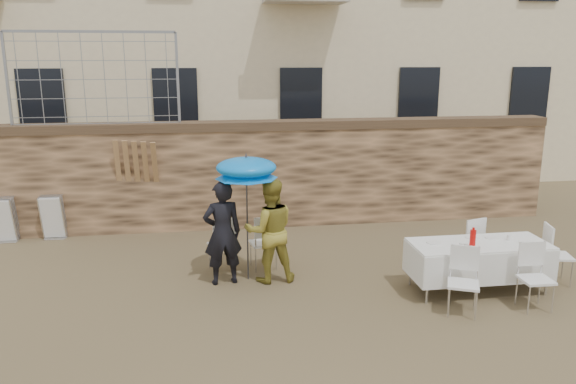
{
  "coord_description": "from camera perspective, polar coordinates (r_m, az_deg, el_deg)",
  "views": [
    {
      "loc": [
        -0.91,
        -6.56,
        3.57
      ],
      "look_at": [
        0.4,
        2.2,
        1.4
      ],
      "focal_mm": 35.0,
      "sensor_mm": 36.0,
      "label": 1
    }
  ],
  "objects": [
    {
      "name": "ground",
      "position": [
        7.52,
        -0.55,
        -14.57
      ],
      "size": [
        80.0,
        80.0,
        0.0
      ],
      "primitive_type": "plane",
      "color": "brown",
      "rests_on": "ground"
    },
    {
      "name": "stone_wall",
      "position": [
        11.85,
        -3.92,
        1.71
      ],
      "size": [
        13.0,
        0.5,
        2.2
      ],
      "primitive_type": "cube",
      "color": "brown",
      "rests_on": "ground"
    },
    {
      "name": "chain_link_fence",
      "position": [
        11.75,
        -19.09,
        10.74
      ],
      "size": [
        3.2,
        0.06,
        1.8
      ],
      "primitive_type": null,
      "color": "gray",
      "rests_on": "stone_wall"
    },
    {
      "name": "man_suit",
      "position": [
        8.92,
        -6.67,
        -4.16
      ],
      "size": [
        0.67,
        0.5,
        1.68
      ],
      "primitive_type": "imported",
      "rotation": [
        0.0,
        0.0,
        3.31
      ],
      "color": "black",
      "rests_on": "ground"
    },
    {
      "name": "woman_dress",
      "position": [
        8.96,
        -1.86,
        -3.93
      ],
      "size": [
        0.86,
        0.69,
        1.69
      ],
      "primitive_type": "imported",
      "rotation": [
        0.0,
        0.0,
        3.2
      ],
      "color": "gold",
      "rests_on": "ground"
    },
    {
      "name": "umbrella",
      "position": [
        8.79,
        -4.25,
        2.09
      ],
      "size": [
        0.99,
        0.99,
        1.91
      ],
      "color": "#3F3F44",
      "rests_on": "ground"
    },
    {
      "name": "couple_chair_left",
      "position": [
        9.55,
        -6.72,
        -5.2
      ],
      "size": [
        0.59,
        0.59,
        0.96
      ],
      "primitive_type": null,
      "rotation": [
        0.0,
        0.0,
        3.4
      ],
      "color": "white",
      "rests_on": "ground"
    },
    {
      "name": "couple_chair_right",
      "position": [
        9.59,
        -2.53,
        -5.03
      ],
      "size": [
        0.55,
        0.55,
        0.96
      ],
      "primitive_type": null,
      "rotation": [
        0.0,
        0.0,
        3.3
      ],
      "color": "white",
      "rests_on": "ground"
    },
    {
      "name": "banquet_table",
      "position": [
        9.1,
        18.89,
        -5.18
      ],
      "size": [
        2.1,
        0.85,
        0.78
      ],
      "color": "white",
      "rests_on": "ground"
    },
    {
      "name": "soda_bottle",
      "position": [
        8.83,
        18.26,
        -4.51
      ],
      "size": [
        0.09,
        0.09,
        0.26
      ],
      "primitive_type": "cylinder",
      "color": "red",
      "rests_on": "banquet_table"
    },
    {
      "name": "table_chair_front_left",
      "position": [
        8.3,
        17.39,
        -8.75
      ],
      "size": [
        0.63,
        0.63,
        0.96
      ],
      "primitive_type": null,
      "rotation": [
        0.0,
        0.0,
        -0.42
      ],
      "color": "white",
      "rests_on": "ground"
    },
    {
      "name": "table_chair_front_right",
      "position": [
        8.82,
        23.9,
        -7.98
      ],
      "size": [
        0.49,
        0.49,
        0.96
      ],
      "primitive_type": null,
      "rotation": [
        0.0,
        0.0,
        -0.03
      ],
      "color": "white",
      "rests_on": "ground"
    },
    {
      "name": "table_chair_back",
      "position": [
        9.94,
        17.72,
        -5.02
      ],
      "size": [
        0.6,
        0.6,
        0.96
      ],
      "primitive_type": null,
      "rotation": [
        0.0,
        0.0,
        3.44
      ],
      "color": "white",
      "rests_on": "ground"
    },
    {
      "name": "table_chair_side",
      "position": [
        9.97,
        25.73,
        -5.71
      ],
      "size": [
        0.58,
        0.58,
        0.96
      ],
      "primitive_type": null,
      "rotation": [
        0.0,
        0.0,
        1.34
      ],
      "color": "white",
      "rests_on": "ground"
    },
    {
      "name": "chair_stack_left",
      "position": [
        12.34,
        -26.71,
        -2.33
      ],
      "size": [
        0.46,
        0.4,
        0.92
      ],
      "primitive_type": null,
      "color": "white",
      "rests_on": "ground"
    },
    {
      "name": "chair_stack_right",
      "position": [
        12.09,
        -22.66,
        -2.23
      ],
      "size": [
        0.46,
        0.32,
        0.92
      ],
      "primitive_type": null,
      "color": "white",
      "rests_on": "ground"
    },
    {
      "name": "wood_planks",
      "position": [
        11.72,
        -15.23,
        0.62
      ],
      "size": [
        0.7,
        0.2,
        2.0
      ],
      "primitive_type": null,
      "color": "#A37749",
      "rests_on": "ground"
    }
  ]
}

